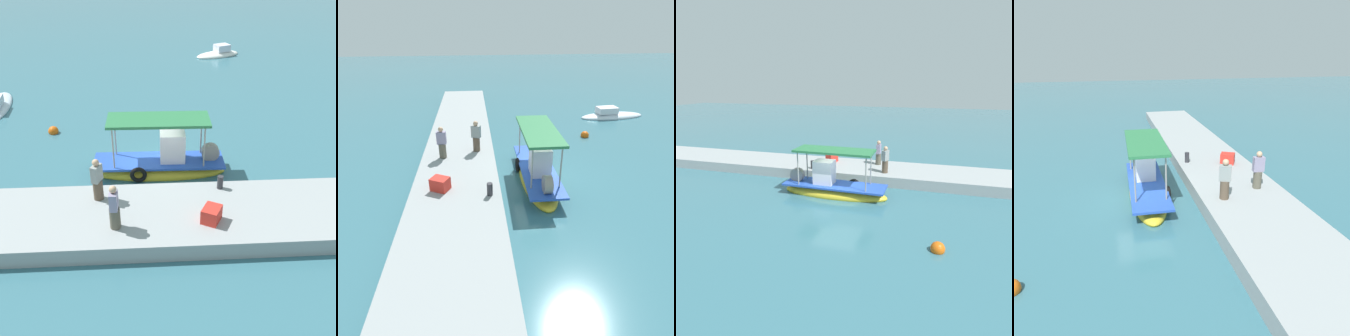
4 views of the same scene
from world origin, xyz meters
The scene contains 9 objects.
ground_plane centered at (0.00, 0.00, 0.00)m, with size 120.00×120.00×0.00m, color #376976.
dock_quay centered at (0.00, -4.22, 0.33)m, with size 36.00×3.86×0.66m, color #969B9D.
main_fishing_boat centered at (0.36, -0.30, 0.46)m, with size 6.13×1.82×3.01m.
fisherman_near_bollard centered at (-1.44, -5.02, 1.43)m, with size 0.40×0.49×1.70m.
fisherman_by_crate centered at (-2.17, -3.22, 1.44)m, with size 0.50×0.55×1.72m.
mooring_bollard centered at (2.60, -2.78, 0.94)m, with size 0.24×0.24×0.55m, color #2D2D33.
cargo_crate centered at (1.93, -4.86, 0.94)m, with size 0.73×0.58×0.56m, color red.
marker_buoy centered at (-5.36, 4.24, 0.11)m, with size 0.56×0.56×0.56m.
moored_boat_mid centered at (6.40, 19.68, 0.15)m, with size 4.51×3.19×1.21m.
Camera 1 is at (-0.29, -16.07, 9.48)m, focal length 42.82 mm.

